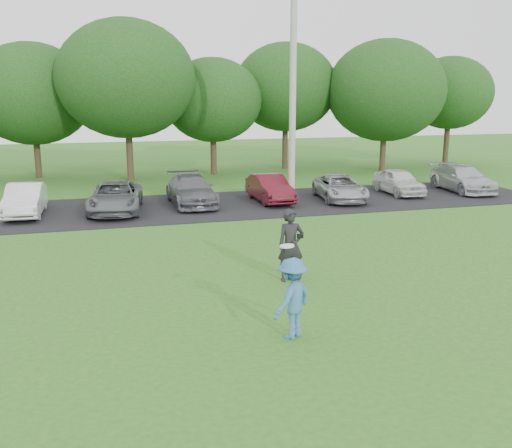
{
  "coord_description": "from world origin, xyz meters",
  "views": [
    {
      "loc": [
        -4.06,
        -10.52,
        4.58
      ],
      "look_at": [
        0.0,
        3.5,
        1.3
      ],
      "focal_mm": 40.0,
      "sensor_mm": 36.0,
      "label": 1
    }
  ],
  "objects": [
    {
      "name": "ground",
      "position": [
        0.0,
        0.0,
        0.0
      ],
      "size": [
        100.0,
        100.0,
        0.0
      ],
      "primitive_type": "plane",
      "color": "#2C621C",
      "rests_on": "ground"
    },
    {
      "name": "parking_lot",
      "position": [
        0.0,
        13.0,
        0.01
      ],
      "size": [
        32.0,
        6.5,
        0.03
      ],
      "primitive_type": "cube",
      "color": "black",
      "rests_on": "ground"
    },
    {
      "name": "utility_pole",
      "position": [
        4.2,
        12.47,
        5.3
      ],
      "size": [
        0.28,
        0.28,
        10.6
      ],
      "primitive_type": "cylinder",
      "color": "#A7A7A2",
      "rests_on": "ground"
    },
    {
      "name": "frisbee_player",
      "position": [
        -0.52,
        -0.77,
        0.8
      ],
      "size": [
        1.18,
        1.08,
        1.93
      ],
      "color": "teal",
      "rests_on": "ground"
    },
    {
      "name": "camera_bystander",
      "position": [
        0.63,
        2.53,
        0.92
      ],
      "size": [
        0.69,
        0.47,
        1.84
      ],
      "color": "black",
      "rests_on": "ground"
    },
    {
      "name": "parked_cars",
      "position": [
        -0.34,
        13.05,
        0.63
      ],
      "size": [
        28.97,
        5.17,
        1.25
      ],
      "color": "silver",
      "rests_on": "parking_lot"
    },
    {
      "name": "tree_row",
      "position": [
        1.51,
        22.76,
        4.91
      ],
      "size": [
        42.39,
        9.85,
        8.64
      ],
      "color": "#38281C",
      "rests_on": "ground"
    }
  ]
}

